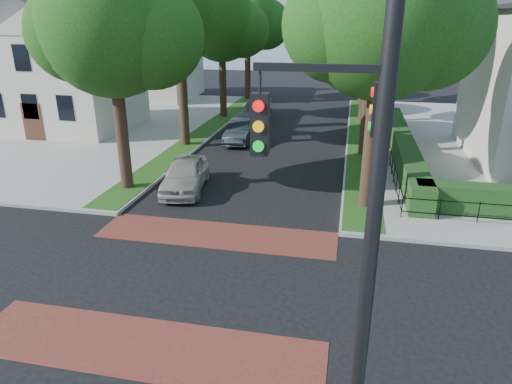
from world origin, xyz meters
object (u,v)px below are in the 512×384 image
traffic_signal (361,206)px  parked_car_middle (241,131)px  parked_car_front (185,174)px  parked_car_rear (255,111)px

traffic_signal → parked_car_middle: bearing=108.7°
traffic_signal → parked_car_front: size_ratio=1.76×
traffic_signal → parked_car_middle: traffic_signal is taller
parked_car_middle → parked_car_front: bearing=-94.0°
parked_car_front → parked_car_middle: 9.27m
parked_car_middle → parked_car_rear: parked_car_rear is taller
parked_car_rear → parked_car_front: bearing=-90.5°
traffic_signal → parked_car_front: 14.75m
parked_car_middle → parked_car_rear: (-0.50, 6.77, 0.02)m
parked_car_front → parked_car_middle: size_ratio=1.03×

